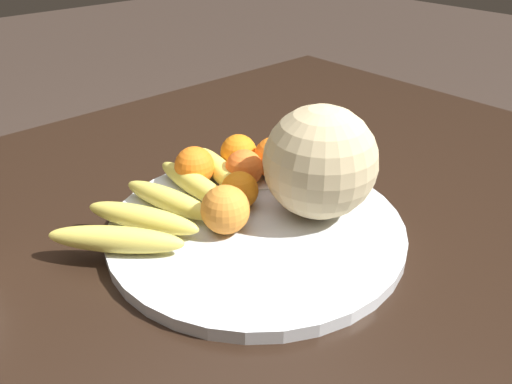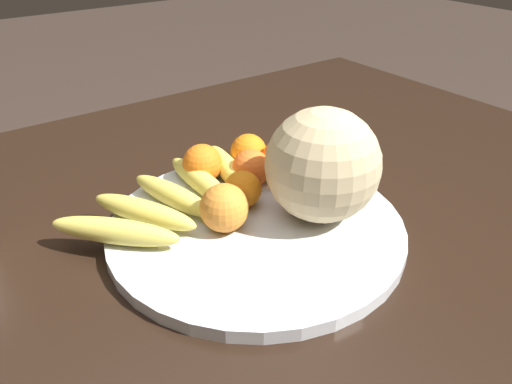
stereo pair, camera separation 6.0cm
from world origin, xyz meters
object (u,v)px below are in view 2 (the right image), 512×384
at_px(orange_back_left, 224,208).
at_px(orange_top_small, 202,164).
at_px(fruit_bowl, 256,227).
at_px(produce_tag, 272,185).
at_px(orange_back_right, 243,190).
at_px(orange_front_right, 283,159).
at_px(orange_front_left, 248,152).
at_px(orange_mid_center, 251,168).
at_px(banana_bunch, 176,197).
at_px(kitchen_table, 244,262).
at_px(melon, 323,165).

xyz_separation_m(orange_back_left, orange_top_small, (-0.05, -0.14, -0.00)).
xyz_separation_m(fruit_bowl, produce_tag, (-0.08, -0.07, 0.01)).
bearing_deg(orange_back_left, orange_back_right, -149.35).
xyz_separation_m(orange_front_right, orange_top_small, (0.11, -0.07, -0.00)).
bearing_deg(orange_front_left, orange_mid_center, 58.80).
xyz_separation_m(banana_bunch, produce_tag, (-0.16, 0.03, -0.02)).
height_order(orange_back_right, orange_top_small, orange_top_small).
distance_m(orange_back_left, orange_top_small, 0.14).
distance_m(orange_front_left, produce_tag, 0.08).
xyz_separation_m(orange_front_left, orange_front_right, (-0.03, 0.06, 0.00)).
xyz_separation_m(orange_front_left, orange_top_small, (0.09, -0.01, 0.00)).
distance_m(banana_bunch, orange_back_left, 0.09).
height_order(kitchen_table, orange_mid_center, orange_mid_center).
bearing_deg(kitchen_table, orange_mid_center, -136.69).
height_order(melon, orange_front_left, melon).
xyz_separation_m(kitchen_table, fruit_bowl, (0.01, 0.05, 0.10)).
distance_m(banana_bunch, produce_tag, 0.16).
distance_m(kitchen_table, banana_bunch, 0.16).
xyz_separation_m(orange_back_right, orange_top_small, (0.01, -0.10, 0.00)).
bearing_deg(melon, orange_top_small, -65.25).
bearing_deg(kitchen_table, orange_back_right, 73.83).
bearing_deg(orange_back_left, orange_mid_center, -142.06).
xyz_separation_m(fruit_bowl, orange_top_small, (-0.00, -0.15, 0.04)).
distance_m(melon, orange_top_small, 0.21).
bearing_deg(orange_front_left, orange_back_left, 44.34).
distance_m(orange_mid_center, produce_tag, 0.04).
xyz_separation_m(banana_bunch, orange_back_left, (-0.03, 0.09, 0.02)).
xyz_separation_m(orange_front_right, produce_tag, (0.03, 0.01, -0.03)).
xyz_separation_m(orange_back_left, produce_tag, (-0.13, -0.06, -0.03)).
height_order(orange_mid_center, orange_back_left, orange_back_left).
distance_m(banana_bunch, orange_back_right, 0.10).
bearing_deg(orange_front_right, orange_front_left, -66.02).
relative_size(orange_back_right, produce_tag, 0.65).
height_order(banana_bunch, orange_front_right, orange_front_right).
height_order(orange_back_left, orange_top_small, orange_back_left).
relative_size(melon, orange_mid_center, 2.68).
distance_m(orange_top_small, produce_tag, 0.12).
bearing_deg(orange_front_right, kitchen_table, 18.09).
distance_m(kitchen_table, produce_tag, 0.13).
height_order(fruit_bowl, orange_front_left, orange_front_left).
xyz_separation_m(kitchen_table, orange_back_right, (0.00, 0.00, 0.14)).
xyz_separation_m(fruit_bowl, orange_back_right, (-0.01, -0.04, 0.04)).
bearing_deg(orange_top_small, orange_back_right, 94.48).
height_order(orange_back_left, orange_back_right, orange_back_left).
distance_m(orange_front_right, orange_back_left, 0.17).
bearing_deg(orange_top_small, orange_back_left, 71.37).
distance_m(orange_mid_center, orange_top_small, 0.08).
distance_m(kitchen_table, orange_mid_center, 0.15).
height_order(banana_bunch, orange_mid_center, orange_mid_center).
bearing_deg(orange_front_right, produce_tag, 21.13).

